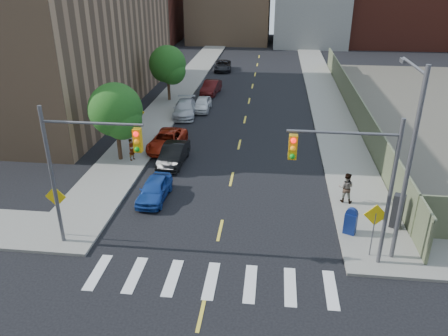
% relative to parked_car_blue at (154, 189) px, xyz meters
% --- Properties ---
extents(sidewalk_nw, '(3.50, 73.00, 0.15)m').
position_rel_parked_car_blue_xyz_m(sidewalk_nw, '(-3.55, 30.61, -0.56)').
color(sidewalk_nw, gray).
rests_on(sidewalk_nw, ground).
extents(sidewalk_ne, '(3.50, 73.00, 0.15)m').
position_rel_parked_car_blue_xyz_m(sidewalk_ne, '(11.95, 30.61, -0.56)').
color(sidewalk_ne, gray).
rests_on(sidewalk_ne, ground).
extents(fence_north, '(0.12, 44.00, 2.50)m').
position_rel_parked_car_blue_xyz_m(fence_north, '(13.80, 17.11, 0.62)').
color(fence_north, '#6B714F').
rests_on(fence_north, ground).
extents(building_nw, '(22.00, 30.00, 16.00)m').
position_rel_parked_car_blue_xyz_m(building_nw, '(-17.80, 19.11, 7.37)').
color(building_nw, '#8C6B4C').
rests_on(building_nw, ground).
extents(bg_bldg_west, '(14.00, 18.00, 12.00)m').
position_rel_parked_car_blue_xyz_m(bg_bldg_west, '(-17.80, 59.11, 5.37)').
color(bg_bldg_west, '#592319').
rests_on(bg_bldg_west, ground).
extents(bg_bldg_center, '(12.00, 16.00, 10.00)m').
position_rel_parked_car_blue_xyz_m(bg_bldg_center, '(12.20, 59.11, 4.37)').
color(bg_bldg_center, gray).
rests_on(bg_bldg_center, ground).
extents(signal_nw, '(4.59, 0.30, 7.00)m').
position_rel_parked_car_blue_xyz_m(signal_nw, '(-1.78, -4.89, 3.90)').
color(signal_nw, '#59595E').
rests_on(signal_nw, ground).
extents(signal_ne, '(4.59, 0.30, 7.00)m').
position_rel_parked_car_blue_xyz_m(signal_ne, '(10.18, -4.89, 3.90)').
color(signal_ne, '#59595E').
rests_on(signal_ne, ground).
extents(streetlight_ne, '(0.25, 3.70, 9.00)m').
position_rel_parked_car_blue_xyz_m(streetlight_ne, '(12.40, -3.99, 4.59)').
color(streetlight_ne, '#59595E').
rests_on(streetlight_ne, ground).
extents(warn_sign_nw, '(1.06, 0.06, 2.83)m').
position_rel_parked_car_blue_xyz_m(warn_sign_nw, '(-3.60, -4.39, 1.36)').
color(warn_sign_nw, '#59595E').
rests_on(warn_sign_nw, ground).
extents(warn_sign_ne, '(1.06, 0.06, 2.83)m').
position_rel_parked_car_blue_xyz_m(warn_sign_ne, '(11.40, -4.39, 1.36)').
color(warn_sign_ne, '#59595E').
rests_on(warn_sign_ne, ground).
extents(warn_sign_midwest, '(1.06, 0.06, 2.83)m').
position_rel_parked_car_blue_xyz_m(warn_sign_midwest, '(-3.60, 9.11, 1.36)').
color(warn_sign_midwest, '#59595E').
rests_on(warn_sign_midwest, ground).
extents(tree_west_near, '(3.66, 3.64, 5.52)m').
position_rel_parked_car_blue_xyz_m(tree_west_near, '(-3.80, 5.16, 2.85)').
color(tree_west_near, '#332114').
rests_on(tree_west_near, ground).
extents(tree_west_far, '(3.66, 3.64, 5.52)m').
position_rel_parked_car_blue_xyz_m(tree_west_far, '(-3.80, 20.16, 2.85)').
color(tree_west_far, '#332114').
rests_on(tree_west_far, ground).
extents(parked_car_blue, '(1.59, 3.75, 1.26)m').
position_rel_parked_car_blue_xyz_m(parked_car_blue, '(0.00, 0.00, 0.00)').
color(parked_car_blue, '#1C449C').
rests_on(parked_car_blue, ground).
extents(parked_car_black, '(1.60, 4.21, 1.37)m').
position_rel_parked_car_blue_xyz_m(parked_car_black, '(0.00, 5.06, 0.05)').
color(parked_car_black, black).
rests_on(parked_car_black, ground).
extents(parked_car_red, '(2.46, 4.83, 1.31)m').
position_rel_parked_car_blue_xyz_m(parked_car_red, '(-1.07, 7.70, 0.02)').
color(parked_car_red, '#A52410').
rests_on(parked_car_red, ground).
extents(parked_car_silver, '(2.41, 4.91, 1.37)m').
position_rel_parked_car_blue_xyz_m(parked_car_silver, '(-1.30, 15.57, 0.06)').
color(parked_car_silver, '#B1B4B9').
rests_on(parked_car_silver, ground).
extents(parked_car_white, '(1.50, 3.70, 1.26)m').
position_rel_parked_car_blue_xyz_m(parked_car_white, '(0.00, 17.39, -0.00)').
color(parked_car_white, white).
rests_on(parked_car_white, ground).
extents(parked_car_maroon, '(1.87, 4.35, 1.39)m').
position_rel_parked_car_blue_xyz_m(parked_car_maroon, '(0.00, 23.30, 0.06)').
color(parked_car_maroon, '#3C0C0C').
rests_on(parked_car_maroon, ground).
extents(parked_car_grey, '(2.50, 4.79, 1.29)m').
position_rel_parked_car_blue_xyz_m(parked_car_grey, '(-0.12, 34.91, 0.01)').
color(parked_car_grey, black).
rests_on(parked_car_grey, ground).
extents(mailbox, '(0.71, 0.64, 1.42)m').
position_rel_parked_car_blue_xyz_m(mailbox, '(10.74, -2.60, 0.21)').
color(mailbox, navy).
rests_on(mailbox, sidewalk_ne).
extents(payphone, '(0.68, 0.63, 1.85)m').
position_rel_parked_car_blue_xyz_m(payphone, '(13.16, -1.74, 0.44)').
color(payphone, black).
rests_on(payphone, sidewalk_ne).
extents(pedestrian_west, '(0.55, 0.66, 1.54)m').
position_rel_parked_car_blue_xyz_m(pedestrian_west, '(-2.91, 5.05, 0.29)').
color(pedestrian_west, gray).
rests_on(pedestrian_west, sidewalk_nw).
extents(pedestrian_east, '(0.99, 0.85, 1.77)m').
position_rel_parked_car_blue_xyz_m(pedestrian_east, '(10.93, 0.69, 0.40)').
color(pedestrian_east, gray).
rests_on(pedestrian_east, sidewalk_ne).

